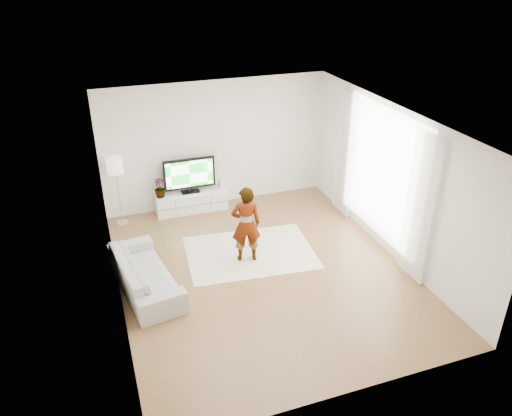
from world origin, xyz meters
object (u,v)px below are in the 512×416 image
object	(u,v)px
rug	(250,252)
television	(189,174)
player	(246,224)
sofa	(145,273)
media_console	(191,201)
floor_lamp	(115,169)

from	to	relation	value
rug	television	bearing A→B (deg)	107.12
player	sofa	bearing A→B (deg)	19.21
sofa	player	bearing A→B (deg)	-90.97
player	sofa	distance (m)	1.97
media_console	floor_lamp	bearing A→B (deg)	-177.56
media_console	sofa	bearing A→B (deg)	-118.39
media_console	floor_lamp	size ratio (longest dim) A/B	1.07
player	sofa	xyz separation A→B (m)	(-1.90, -0.26, -0.45)
sofa	floor_lamp	distance (m)	2.67
rug	media_console	bearing A→B (deg)	107.33
player	sofa	world-z (taller)	player
television	rug	distance (m)	2.39
television	rug	size ratio (longest dim) A/B	0.47
media_console	rug	xyz separation A→B (m)	(0.66, -2.10, -0.21)
media_console	rug	bearing A→B (deg)	-72.67
television	rug	world-z (taller)	television
rug	floor_lamp	world-z (taller)	floor_lamp
floor_lamp	player	bearing A→B (deg)	-47.50
media_console	rug	distance (m)	2.21
media_console	floor_lamp	distance (m)	1.84
player	floor_lamp	size ratio (longest dim) A/B	1.00
floor_lamp	television	bearing A→B (deg)	3.48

